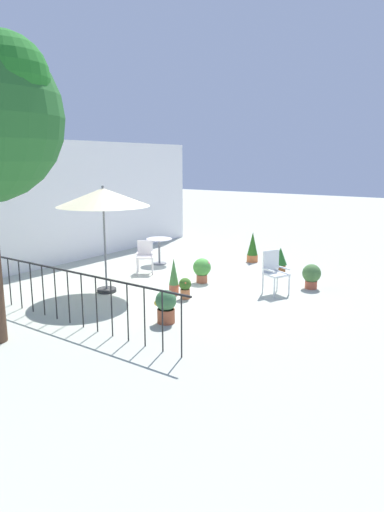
{
  "coord_description": "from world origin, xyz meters",
  "views": [
    {
      "loc": [
        -8.67,
        -6.3,
        2.97
      ],
      "look_at": [
        0.0,
        -0.13,
        0.72
      ],
      "focal_mm": 31.8,
      "sensor_mm": 36.0,
      "label": 1
    }
  ],
  "objects_px": {
    "patio_chair_0": "(274,269)",
    "potted_plant_3": "(174,277)",
    "patio_chair_1": "(145,254)",
    "cafe_table_0": "(159,246)",
    "potted_plant_1": "(312,275)",
    "potted_plant_0": "(280,260)",
    "potted_plant_4": "(202,269)",
    "potted_plant_2": "(185,287)",
    "potted_plant_6": "(166,305)",
    "potted_plant_5": "(253,248)",
    "patio_umbrella_0": "(103,198)"
  },
  "relations": [
    {
      "from": "cafe_table_0",
      "to": "potted_plant_2",
      "type": "distance_m",
      "value": 3.5
    },
    {
      "from": "potted_plant_6",
      "to": "patio_umbrella_0",
      "type": "bearing_deg",
      "value": 71.57
    },
    {
      "from": "potted_plant_4",
      "to": "potted_plant_5",
      "type": "distance_m",
      "value": 2.82
    },
    {
      "from": "patio_chair_1",
      "to": "potted_plant_0",
      "type": "xyz_separation_m",
      "value": [
        1.94,
        -3.02,
        -0.12
      ]
    },
    {
      "from": "patio_chair_0",
      "to": "patio_umbrella_0",
      "type": "bearing_deg",
      "value": 123.74
    },
    {
      "from": "potted_plant_4",
      "to": "potted_plant_6",
      "type": "distance_m",
      "value": 2.93
    },
    {
      "from": "patio_chair_0",
      "to": "potted_plant_1",
      "type": "relative_size",
      "value": 1.68
    },
    {
      "from": "potted_plant_2",
      "to": "potted_plant_6",
      "type": "bearing_deg",
      "value": -157.16
    },
    {
      "from": "potted_plant_1",
      "to": "potted_plant_4",
      "type": "bearing_deg",
      "value": 113.82
    },
    {
      "from": "patio_umbrella_0",
      "to": "cafe_table_0",
      "type": "xyz_separation_m",
      "value": [
        2.93,
        0.84,
        -1.63
      ]
    },
    {
      "from": "potted_plant_3",
      "to": "potted_plant_6",
      "type": "xyz_separation_m",
      "value": [
        -1.51,
        -0.98,
        -0.08
      ]
    },
    {
      "from": "potted_plant_5",
      "to": "cafe_table_0",
      "type": "bearing_deg",
      "value": 131.41
    },
    {
      "from": "potted_plant_1",
      "to": "potted_plant_4",
      "type": "xyz_separation_m",
      "value": [
        -1.06,
        2.4,
        0.02
      ]
    },
    {
      "from": "potted_plant_3",
      "to": "patio_umbrella_0",
      "type": "bearing_deg",
      "value": 117.02
    },
    {
      "from": "potted_plant_2",
      "to": "potted_plant_6",
      "type": "distance_m",
      "value": 1.53
    },
    {
      "from": "potted_plant_4",
      "to": "cafe_table_0",
      "type": "bearing_deg",
      "value": 65.63
    },
    {
      "from": "patio_umbrella_0",
      "to": "potted_plant_5",
      "type": "relative_size",
      "value": 2.72
    },
    {
      "from": "patio_chair_0",
      "to": "potted_plant_5",
      "type": "height_order",
      "value": "patio_chair_0"
    },
    {
      "from": "cafe_table_0",
      "to": "potted_plant_4",
      "type": "xyz_separation_m",
      "value": [
        -0.98,
        -2.17,
        -0.18
      ]
    },
    {
      "from": "potted_plant_2",
      "to": "potted_plant_6",
      "type": "relative_size",
      "value": 0.74
    },
    {
      "from": "cafe_table_0",
      "to": "potted_plant_1",
      "type": "height_order",
      "value": "cafe_table_0"
    },
    {
      "from": "potted_plant_0",
      "to": "potted_plant_3",
      "type": "bearing_deg",
      "value": 159.73
    },
    {
      "from": "patio_chair_0",
      "to": "potted_plant_5",
      "type": "relative_size",
      "value": 1.1
    },
    {
      "from": "potted_plant_2",
      "to": "potted_plant_4",
      "type": "distance_m",
      "value": 1.4
    },
    {
      "from": "patio_chair_0",
      "to": "potted_plant_6",
      "type": "height_order",
      "value": "patio_chair_0"
    },
    {
      "from": "patio_chair_1",
      "to": "potted_plant_1",
      "type": "bearing_deg",
      "value": -75.14
    },
    {
      "from": "patio_chair_1",
      "to": "potted_plant_4",
      "type": "bearing_deg",
      "value": -88.19
    },
    {
      "from": "patio_umbrella_0",
      "to": "cafe_table_0",
      "type": "height_order",
      "value": "patio_umbrella_0"
    },
    {
      "from": "patio_chair_0",
      "to": "patio_chair_1",
      "type": "distance_m",
      "value": 3.65
    },
    {
      "from": "potted_plant_1",
      "to": "patio_chair_0",
      "type": "bearing_deg",
      "value": 147.55
    },
    {
      "from": "potted_plant_5",
      "to": "potted_plant_6",
      "type": "distance_m",
      "value": 5.67
    },
    {
      "from": "cafe_table_0",
      "to": "potted_plant_5",
      "type": "distance_m",
      "value": 2.77
    },
    {
      "from": "potted_plant_3",
      "to": "potted_plant_4",
      "type": "bearing_deg",
      "value": 3.16
    },
    {
      "from": "patio_chair_0",
      "to": "potted_plant_3",
      "type": "height_order",
      "value": "patio_chair_0"
    },
    {
      "from": "potted_plant_5",
      "to": "patio_chair_0",
      "type": "bearing_deg",
      "value": -143.73
    },
    {
      "from": "potted_plant_6",
      "to": "potted_plant_1",
      "type": "bearing_deg",
      "value": -19.62
    },
    {
      "from": "cafe_table_0",
      "to": "potted_plant_6",
      "type": "height_order",
      "value": "cafe_table_0"
    },
    {
      "from": "patio_umbrella_0",
      "to": "potted_plant_4",
      "type": "height_order",
      "value": "patio_umbrella_0"
    },
    {
      "from": "potted_plant_2",
      "to": "potted_plant_6",
      "type": "xyz_separation_m",
      "value": [
        -1.41,
        -0.59,
        0.08
      ]
    },
    {
      "from": "patio_chair_0",
      "to": "potted_plant_2",
      "type": "height_order",
      "value": "patio_chair_0"
    },
    {
      "from": "patio_chair_1",
      "to": "cafe_table_0",
      "type": "bearing_deg",
      "value": 19.41
    },
    {
      "from": "patio_umbrella_0",
      "to": "potted_plant_0",
      "type": "xyz_separation_m",
      "value": [
        3.83,
        -2.55,
        -1.76
      ]
    },
    {
      "from": "potted_plant_0",
      "to": "cafe_table_0",
      "type": "bearing_deg",
      "value": 104.89
    },
    {
      "from": "patio_chair_1",
      "to": "potted_plant_0",
      "type": "bearing_deg",
      "value": -57.27
    },
    {
      "from": "potted_plant_0",
      "to": "potted_plant_6",
      "type": "distance_m",
      "value": 4.63
    },
    {
      "from": "potted_plant_1",
      "to": "potted_plant_2",
      "type": "bearing_deg",
      "value": 140.72
    },
    {
      "from": "patio_chair_0",
      "to": "potted_plant_3",
      "type": "xyz_separation_m",
      "value": [
        -1.4,
        1.77,
        -0.15
      ]
    },
    {
      "from": "cafe_table_0",
      "to": "potted_plant_3",
      "type": "height_order",
      "value": "potted_plant_3"
    },
    {
      "from": "potted_plant_2",
      "to": "potted_plant_3",
      "type": "height_order",
      "value": "potted_plant_3"
    },
    {
      "from": "potted_plant_1",
      "to": "potted_plant_5",
      "type": "xyz_separation_m",
      "value": [
        1.76,
        2.5,
        0.11
      ]
    }
  ]
}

